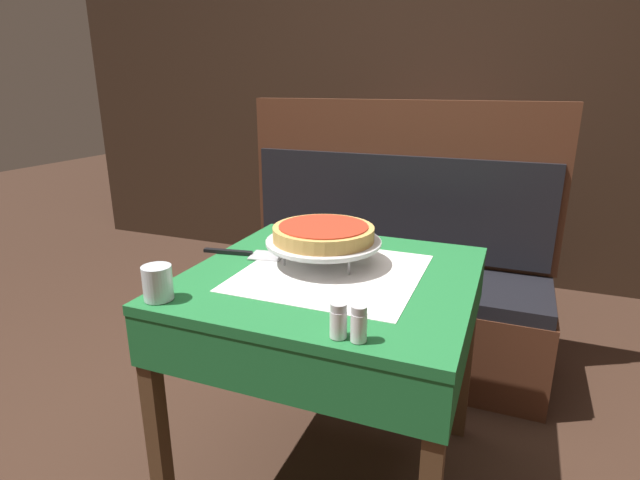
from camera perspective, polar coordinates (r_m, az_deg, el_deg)
The scene contains 12 objects.
ground_plane at distance 1.97m, azimuth 1.17°, elevation -25.08°, with size 14.00×14.00×0.00m, color #382319.
dining_table_front at distance 1.60m, azimuth 1.31°, elevation -7.32°, with size 0.86×0.86×0.77m.
dining_table_rear at distance 3.20m, azimuth 12.86°, elevation 5.03°, with size 0.66×0.66×0.78m.
booth_bench at distance 2.50m, azimuth 7.45°, elevation -5.65°, with size 1.53×0.51×1.26m.
back_wall_panel at distance 3.56m, azimuth 14.12°, elevation 14.90°, with size 6.00×0.04×2.40m, color black.
pizza_pan_stand at distance 1.61m, azimuth 0.40°, elevation -0.33°, with size 0.37×0.37×0.08m.
deep_dish_pizza at distance 1.60m, azimuth 0.40°, elevation 0.84°, with size 0.33×0.33×0.05m.
pizza_server at distance 1.72m, azimuth -8.30°, elevation -1.56°, with size 0.29×0.11×0.01m.
water_glass_near at distance 1.42m, azimuth -18.07°, elevation -4.66°, with size 0.08×0.08×0.09m.
salt_shaker at distance 1.16m, azimuth 2.12°, elevation -9.17°, with size 0.04×0.04×0.08m.
pepper_shaker at distance 1.15m, azimuth 4.46°, elevation -9.51°, with size 0.04×0.04×0.09m.
condiment_caddy at distance 3.25m, azimuth 13.15°, elevation 7.92°, with size 0.12×0.12×0.16m.
Camera 1 is at (0.50, -1.36, 1.34)m, focal length 28.00 mm.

